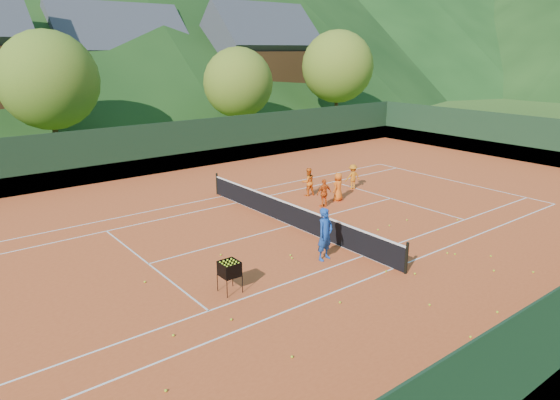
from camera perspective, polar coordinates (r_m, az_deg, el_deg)
ground at (r=21.08m, az=1.29°, el=-2.96°), size 400.00×400.00×0.00m
clay_court at (r=21.08m, az=1.29°, el=-2.93°), size 40.00×24.00×0.02m
coach at (r=17.50m, az=5.19°, el=-3.90°), size 0.76×0.57×1.89m
student_a at (r=25.19m, az=3.23°, el=2.09°), size 0.79×0.67×1.42m
student_b at (r=23.41m, az=5.06°, el=0.80°), size 0.83×0.43×1.35m
student_c at (r=24.46m, az=6.67°, el=1.51°), size 0.79×0.64×1.39m
student_d at (r=26.65m, az=8.31°, el=2.65°), size 0.95×0.69×1.32m
tennis_ball_0 at (r=19.46m, az=22.95°, el=-5.93°), size 0.07×0.07×0.07m
tennis_ball_1 at (r=21.45m, az=12.40°, el=-2.86°), size 0.07×0.07×0.07m
tennis_ball_2 at (r=22.29m, az=14.30°, el=-2.23°), size 0.07×0.07×0.07m
tennis_ball_3 at (r=14.11m, az=-5.59°, el=-13.43°), size 0.07×0.07×0.07m
tennis_ball_4 at (r=14.99m, az=6.87°, el=-11.54°), size 0.07×0.07×0.07m
tennis_ball_5 at (r=15.38m, az=16.73°, el=-11.40°), size 0.07×0.07×0.07m
tennis_ball_6 at (r=20.85m, az=11.14°, el=-3.36°), size 0.07×0.07×0.07m
tennis_ball_7 at (r=17.79m, az=1.37°, el=-6.65°), size 0.07×0.07×0.07m
tennis_ball_8 at (r=22.95m, az=19.63°, el=-2.15°), size 0.07×0.07×0.07m
tennis_ball_9 at (r=19.20m, az=12.43°, el=-5.25°), size 0.07×0.07×0.07m
tennis_ball_10 at (r=14.18m, az=20.94°, el=-14.41°), size 0.07×0.07×0.07m
tennis_ball_11 at (r=17.15m, az=12.03°, el=-7.98°), size 0.07×0.07×0.07m
tennis_ball_12 at (r=18.02m, az=1.20°, el=-6.32°), size 0.07×0.07×0.07m
tennis_ball_13 at (r=15.65m, az=23.59°, el=-11.65°), size 0.07×0.07×0.07m
tennis_ball_14 at (r=19.19m, az=18.59°, el=-5.77°), size 0.07×0.07×0.07m
tennis_ball_15 at (r=13.65m, az=-12.10°, el=-14.89°), size 0.07×0.07×0.07m
tennis_ball_16 at (r=18.72m, az=26.96°, el=-7.36°), size 0.07×0.07×0.07m
tennis_ball_17 at (r=12.59m, az=1.38°, el=-17.48°), size 0.07×0.07×0.07m
tennis_ball_18 at (r=19.60m, az=4.64°, el=-4.42°), size 0.07×0.07×0.07m
tennis_ball_19 at (r=16.64m, az=-15.19°, el=-9.02°), size 0.07×0.07×0.07m
tennis_ball_20 at (r=17.21m, az=15.15°, el=-8.13°), size 0.07×0.07×0.07m
tennis_ball_22 at (r=19.19m, az=19.37°, el=-5.85°), size 0.07×0.07×0.07m
tennis_ball_23 at (r=11.85m, az=-12.92°, el=-20.46°), size 0.07×0.07×0.07m
tennis_ball_24 at (r=20.16m, az=7.23°, el=-3.88°), size 0.07×0.07×0.07m
tennis_ball_25 at (r=18.29m, az=23.25°, el=-7.43°), size 0.07×0.07×0.07m
tennis_ball_28 at (r=18.18m, az=-6.79°, el=-6.24°), size 0.07×0.07×0.07m
court_lines at (r=21.07m, az=1.29°, el=-2.90°), size 23.83×11.03×0.00m
tennis_net at (r=20.91m, az=1.30°, el=-1.62°), size 0.10×12.07×1.10m
perimeter_fence at (r=20.68m, az=1.32°, el=0.35°), size 40.40×24.24×3.00m
ball_hopper at (r=15.30m, az=-5.80°, el=-7.90°), size 0.57×0.57×1.00m
chalet_mid at (r=52.75m, az=-17.90°, el=13.77°), size 12.65×8.82×11.45m
chalet_right at (r=55.85m, az=-2.39°, el=14.94°), size 11.50×8.82×11.91m
tree_b at (r=36.40m, az=-24.94°, el=12.29°), size 6.40×6.40×8.40m
tree_c at (r=41.17m, az=-4.80°, el=13.21°), size 5.60×5.60×7.35m
tree_d at (r=49.46m, az=6.59°, el=14.90°), size 6.80×6.80×8.93m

